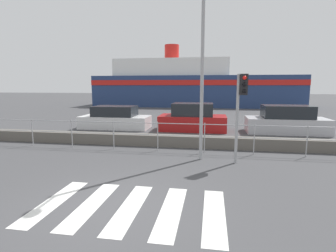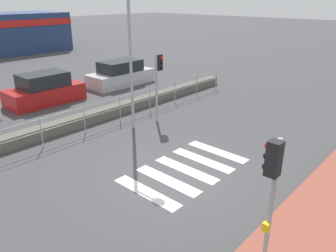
{
  "view_description": "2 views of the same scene",
  "coord_description": "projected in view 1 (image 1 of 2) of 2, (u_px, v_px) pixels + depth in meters",
  "views": [
    {
      "loc": [
        2.11,
        -5.13,
        2.63
      ],
      "look_at": [
        0.92,
        2.0,
        1.5
      ],
      "focal_mm": 28.0,
      "sensor_mm": 36.0,
      "label": 1
    },
    {
      "loc": [
        -6.94,
        -5.89,
        5.27
      ],
      "look_at": [
        0.65,
        1.0,
        1.2
      ],
      "focal_mm": 35.0,
      "sensor_mm": 36.0,
      "label": 2
    }
  ],
  "objects": [
    {
      "name": "seawall",
      "position": [
        162.0,
        140.0,
        11.45
      ],
      "size": [
        20.78,
        0.55,
        0.48
      ],
      "color": "#605B54",
      "rests_on": "ground_plane"
    },
    {
      "name": "ground_plane",
      "position": [
        112.0,
        206.0,
        5.75
      ],
      "size": [
        160.0,
        160.0,
        0.0
      ],
      "primitive_type": "plane",
      "color": "#424244"
    },
    {
      "name": "crosswalk",
      "position": [
        130.0,
        207.0,
        5.68
      ],
      "size": [
        4.05,
        2.4,
        0.01
      ],
      "color": "silver",
      "rests_on": "ground_plane"
    },
    {
      "name": "ferry_boat",
      "position": [
        190.0,
        86.0,
        33.23
      ],
      "size": [
        25.12,
        6.08,
        7.64
      ],
      "color": "navy",
      "rests_on": "ground_plane"
    },
    {
      "name": "streetlamp",
      "position": [
        203.0,
        42.0,
        8.57
      ],
      "size": [
        0.32,
        1.18,
        6.55
      ],
      "color": "#9EA0A3",
      "rests_on": "ground_plane"
    },
    {
      "name": "parked_car_silver",
      "position": [
        286.0,
        121.0,
        14.5
      ],
      "size": [
        4.28,
        1.82,
        1.53
      ],
      "color": "#BCBCC1",
      "rests_on": "ground_plane"
    },
    {
      "name": "parked_car_red",
      "position": [
        193.0,
        119.0,
        15.33
      ],
      "size": [
        3.87,
        1.84,
        1.6
      ],
      "color": "#B21919",
      "rests_on": "ground_plane"
    },
    {
      "name": "harbor_fence",
      "position": [
        158.0,
        132.0,
        10.51
      ],
      "size": [
        18.74,
        0.04,
        1.19
      ],
      "color": "#9EA0A3",
      "rests_on": "ground_plane"
    },
    {
      "name": "traffic_light_far",
      "position": [
        241.0,
        99.0,
        8.58
      ],
      "size": [
        0.34,
        0.32,
        2.99
      ],
      "color": "#9EA0A3",
      "rests_on": "ground_plane"
    },
    {
      "name": "parked_car_white",
      "position": [
        115.0,
        119.0,
        16.13
      ],
      "size": [
        4.22,
        1.79,
        1.37
      ],
      "color": "silver",
      "rests_on": "ground_plane"
    }
  ]
}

